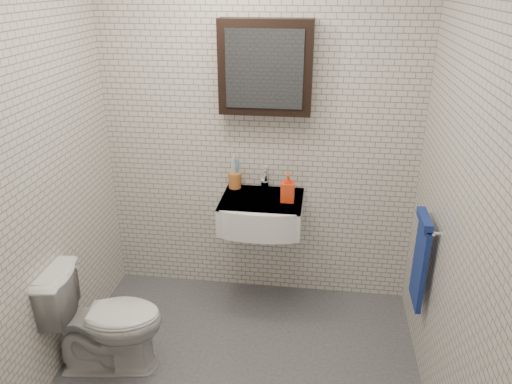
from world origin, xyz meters
TOP-DOWN VIEW (x-y plane):
  - ground at (0.00, 0.00)m, footprint 2.20×2.00m
  - room_shell at (0.00, 0.00)m, footprint 2.22×2.02m
  - washbasin at (0.05, 0.73)m, footprint 0.55×0.50m
  - faucet at (0.05, 0.93)m, footprint 0.06×0.20m
  - mirror_cabinet at (0.05, 0.93)m, footprint 0.60×0.15m
  - towel_rail at (1.04, 0.35)m, footprint 0.09×0.30m
  - toothbrush_cup at (-0.16, 0.94)m, footprint 0.10×0.10m
  - soap_bottle at (0.22, 0.76)m, footprint 0.09×0.09m
  - toilet at (-0.80, 0.01)m, footprint 0.72×0.47m

SIDE VIEW (x-z plane):
  - ground at x=0.00m, z-range 0.00..0.01m
  - toilet at x=-0.80m, z-range 0.00..0.69m
  - towel_rail at x=1.04m, z-range 0.43..1.01m
  - washbasin at x=0.05m, z-range 0.66..0.86m
  - toothbrush_cup at x=-0.16m, z-range 0.79..1.03m
  - faucet at x=0.05m, z-range 0.84..0.99m
  - soap_bottle at x=0.22m, z-range 0.85..1.05m
  - room_shell at x=0.00m, z-range 0.21..2.72m
  - mirror_cabinet at x=0.05m, z-range 1.40..2.00m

